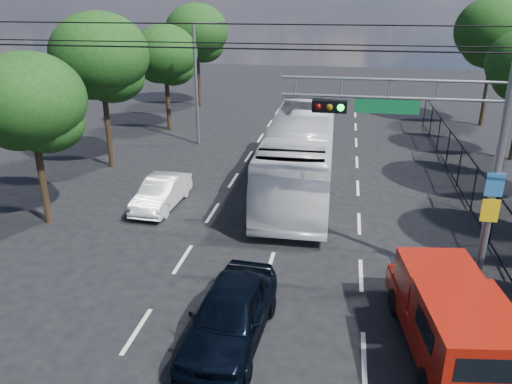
% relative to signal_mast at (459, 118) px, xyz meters
% --- Properties ---
extents(lane_markings, '(6.12, 38.00, 0.01)m').
position_rel_signal_mast_xyz_m(lane_markings, '(-5.28, 6.01, -5.24)').
color(lane_markings, beige).
rests_on(lane_markings, ground).
extents(signal_mast, '(6.43, 0.39, 9.50)m').
position_rel_signal_mast_xyz_m(signal_mast, '(0.00, 0.00, 0.00)').
color(signal_mast, slate).
rests_on(signal_mast, ground).
extents(streetlight_left, '(2.09, 0.22, 7.08)m').
position_rel_signal_mast_xyz_m(streetlight_left, '(-11.62, 14.01, -1.30)').
color(streetlight_left, slate).
rests_on(streetlight_left, ground).
extents(utility_wires, '(22.00, 5.04, 0.74)m').
position_rel_signal_mast_xyz_m(utility_wires, '(-5.28, 0.84, 1.99)').
color(utility_wires, black).
rests_on(utility_wires, ground).
extents(fence_right, '(0.06, 34.03, 2.00)m').
position_rel_signal_mast_xyz_m(fence_right, '(2.32, 4.18, -4.21)').
color(fence_right, black).
rests_on(fence_right, ground).
extents(tree_right_e, '(5.28, 5.28, 8.58)m').
position_rel_signal_mast_xyz_m(tree_right_e, '(6.33, 22.03, 0.69)').
color(tree_right_e, black).
rests_on(tree_right_e, ground).
extents(tree_left_b, '(4.08, 4.08, 6.63)m').
position_rel_signal_mast_xyz_m(tree_left_b, '(-14.47, 2.03, -0.66)').
color(tree_left_b, black).
rests_on(tree_left_b, ground).
extents(tree_left_c, '(4.80, 4.80, 7.80)m').
position_rel_signal_mast_xyz_m(tree_left_c, '(-15.07, 9.03, 0.15)').
color(tree_left_c, black).
rests_on(tree_left_c, ground).
extents(tree_left_d, '(4.20, 4.20, 6.83)m').
position_rel_signal_mast_xyz_m(tree_left_d, '(-14.67, 17.03, -0.52)').
color(tree_left_d, black).
rests_on(tree_left_d, ground).
extents(tree_left_e, '(4.92, 4.92, 7.99)m').
position_rel_signal_mast_xyz_m(tree_left_e, '(-14.87, 25.03, 0.29)').
color(tree_left_e, black).
rests_on(tree_left_e, ground).
extents(red_pickup, '(2.66, 5.62, 2.02)m').
position_rel_signal_mast_xyz_m(red_pickup, '(-0.27, -3.48, -4.17)').
color(red_pickup, black).
rests_on(red_pickup, ground).
extents(navy_hatchback, '(2.12, 4.67, 1.55)m').
position_rel_signal_mast_xyz_m(navy_hatchback, '(-5.72, -3.88, -4.47)').
color(navy_hatchback, black).
rests_on(navy_hatchback, ground).
extents(white_bus, '(3.10, 12.27, 3.40)m').
position_rel_signal_mast_xyz_m(white_bus, '(-5.01, 7.48, -3.54)').
color(white_bus, silver).
rests_on(white_bus, ground).
extents(white_van, '(1.54, 3.95, 1.28)m').
position_rel_signal_mast_xyz_m(white_van, '(-10.57, 4.29, -4.60)').
color(white_van, silver).
rests_on(white_van, ground).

